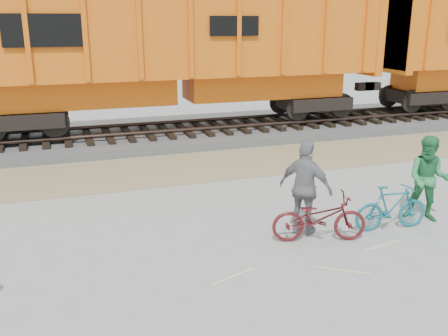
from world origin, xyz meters
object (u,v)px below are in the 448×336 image
Objects in this scene: person_woman at (306,188)px; hopper_car_center at (179,51)px; person_man at (428,179)px; bicycle_maroon at (319,218)px; bicycle_teal at (391,208)px.

hopper_car_center is at bearing -33.87° from person_woman.
person_man is (3.04, -8.79, -2.11)m from hopper_car_center.
person_man reaches higher than bicycle_maroon.
person_woman is (-1.71, 0.39, 0.47)m from bicycle_teal.
bicycle_teal is at bearing -126.86° from person_man.
bicycle_teal is at bearing -77.20° from hopper_car_center.
bicycle_maroon is 0.95× the size of person_woman.
person_woman is (-0.10, 0.40, 0.47)m from bicycle_maroon.
hopper_car_center is 9.54m from person_man.
hopper_car_center is 7.51× the size of person_woman.
hopper_car_center is at bearing 150.92° from person_man.
bicycle_teal is (2.04, -8.99, -2.54)m from hopper_car_center.
bicycle_maroon is at bearing -133.48° from person_man.
person_woman reaches higher than bicycle_teal.
bicycle_teal is 0.83× the size of person_woman.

